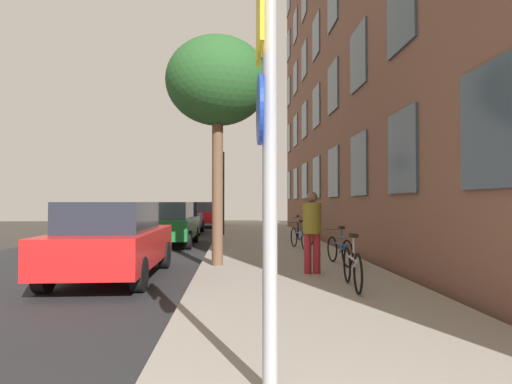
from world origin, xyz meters
name	(u,v)px	position (x,y,z in m)	size (l,w,h in m)	color
ground_plane	(174,246)	(-2.40, 15.00, 0.00)	(41.80, 41.80, 0.00)	#332D28
road_asphalt	(116,247)	(-4.50, 15.00, 0.01)	(7.00, 38.00, 0.01)	#232326
sidewalk	(269,244)	(1.10, 15.00, 0.06)	(4.20, 38.00, 0.12)	gray
building_facade	(340,20)	(3.69, 14.50, 8.31)	(0.56, 27.00, 16.57)	brown
sign_post	(267,148)	(0.08, 2.77, 2.06)	(0.16, 0.60, 3.30)	gray
traffic_light	(221,178)	(-0.80, 18.71, 2.73)	(0.43, 0.24, 3.82)	black
tree_near	(218,84)	(-0.59, 9.55, 4.50)	(2.49, 2.49, 5.49)	brown
bicycle_0	(352,267)	(1.89, 6.74, 0.50)	(0.42, 1.69, 0.96)	black
bicycle_1	(340,249)	(2.37, 9.51, 0.48)	(0.42, 1.59, 0.93)	black
bicycle_2	(299,237)	(1.92, 12.97, 0.48)	(0.47, 1.72, 0.93)	black
bicycle_3	(309,233)	(2.53, 14.59, 0.51)	(0.42, 1.67, 0.98)	black
bicycle_4	(298,229)	(2.45, 16.76, 0.50)	(0.42, 1.68, 0.96)	black
pedestrian_0	(312,227)	(1.47, 8.27, 1.11)	(0.43, 0.43, 1.73)	maroon
pedestrian_1	(271,215)	(1.39, 17.55, 1.05)	(0.45, 0.45, 1.64)	#4C4742
car_0	(113,239)	(-2.73, 8.42, 0.84)	(1.90, 4.29, 1.62)	red
car_1	(170,223)	(-2.55, 15.17, 0.84)	(1.82, 4.12, 1.62)	#19662D
car_2	(185,217)	(-2.72, 21.09, 0.84)	(1.79, 4.29, 1.62)	navy
car_3	(203,214)	(-2.19, 26.70, 0.84)	(1.78, 3.92, 1.62)	red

